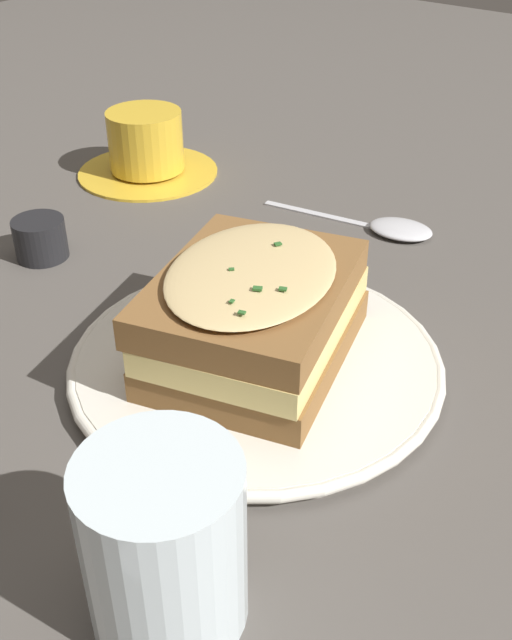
# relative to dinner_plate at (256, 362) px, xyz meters

# --- Properties ---
(ground_plane) EXTENTS (2.40, 2.40, 0.00)m
(ground_plane) POSITION_rel_dinner_plate_xyz_m (-0.03, 0.02, -0.01)
(ground_plane) COLOR #514C47
(dinner_plate) EXTENTS (0.26, 0.26, 0.01)m
(dinner_plate) POSITION_rel_dinner_plate_xyz_m (0.00, 0.00, 0.00)
(dinner_plate) COLOR silver
(dinner_plate) RESTS_ON ground_plane
(sandwich) EXTENTS (0.16, 0.19, 0.07)m
(sandwich) POSITION_rel_dinner_plate_xyz_m (-0.00, -0.00, 0.04)
(sandwich) COLOR brown
(sandwich) RESTS_ON dinner_plate
(teacup_with_saucer) EXTENTS (0.15, 0.15, 0.07)m
(teacup_with_saucer) POSITION_rel_dinner_plate_xyz_m (-0.32, 0.20, 0.02)
(teacup_with_saucer) COLOR gold
(teacup_with_saucer) RESTS_ON ground_plane
(water_glass) EXTENTS (0.08, 0.08, 0.10)m
(water_glass) POSITION_rel_dinner_plate_xyz_m (0.09, -0.18, 0.04)
(water_glass) COLOR silver
(water_glass) RESTS_ON ground_plane
(spoon) EXTENTS (0.18, 0.06, 0.01)m
(spoon) POSITION_rel_dinner_plate_xyz_m (-0.03, 0.25, -0.00)
(spoon) COLOR silver
(spoon) RESTS_ON ground_plane
(condiment_pot) EXTENTS (0.05, 0.05, 0.04)m
(condiment_pot) POSITION_rel_dinner_plate_xyz_m (-0.25, 0.01, 0.01)
(condiment_pot) COLOR black
(condiment_pot) RESTS_ON ground_plane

